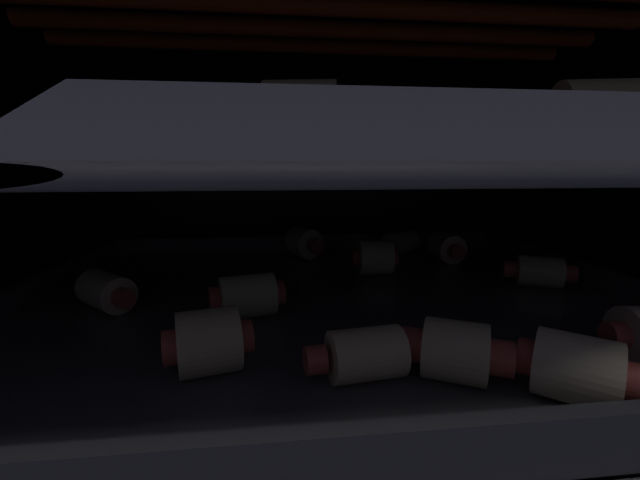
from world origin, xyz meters
The scene contains 27 objects.
ground_plane centered at (0.00, 0.00, -0.60)cm, with size 61.78×45.55×1.20cm, color black.
oven_wall_back centered at (0.00, 22.17, 17.92)cm, with size 61.78×1.20×35.84cm, color black.
heating_element centered at (0.00, 0.00, 34.01)cm, with size 47.50×20.34×1.35cm.
oven_rack_lower centered at (0.00, 0.00, 11.44)cm, with size 56.52×42.29×0.65cm.
baking_tray_lower centered at (0.00, 0.00, 12.32)cm, with size 47.88×37.45×2.51cm.
pig_in_blanket_lower_0 centered at (-0.28, -12.22, 13.77)cm, with size 5.75×3.08×2.63cm.
pig_in_blanket_lower_1 centered at (5.16, 6.25, 14.14)cm, with size 4.47×3.48×3.37cm.
pig_in_blanket_lower_2 centered at (-16.95, -0.54, 13.82)cm, with size 5.39×5.20×2.72cm.
pig_in_blanket_lower_4 centered at (-6.42, -3.28, 13.97)cm, with size 5.44×3.82×3.03cm.
pig_in_blanket_lower_5 centered at (18.59, 0.89, 13.80)cm, with size 5.87×3.94×2.68cm.
pig_in_blanket_lower_6 centered at (8.99, -15.16, 14.03)cm, with size 4.74×4.54×3.14cm.
pig_in_blanket_lower_7 centered at (10.54, 14.85, 13.78)cm, with size 5.31×4.55×2.64cm.
pig_in_blanket_lower_8 centered at (-7.89, -10.71, 14.14)cm, with size 4.73×4.00×3.36cm.
pig_in_blanket_lower_9 centered at (-1.17, 14.38, 14.16)cm, with size 4.49×5.69×3.40cm.
pig_in_blanket_lower_10 centered at (4.38, -12.81, 13.98)cm, with size 5.48×4.09×3.05cm.
pig_in_blanket_lower_11 centered at (14.41, 10.66, 14.02)cm, with size 3.28×5.44×3.12cm.
oven_rack_upper centered at (0.00, 0.00, 22.77)cm, with size 56.66×42.29×0.79cm.
baking_tray_upper centered at (0.00, 0.00, 23.70)cm, with size 47.88×37.45×2.07cm.
pig_in_blanket_upper_0 centered at (8.80, 11.37, 25.55)cm, with size 3.90×5.22×3.01cm.
pig_in_blanket_upper_1 centered at (-11.30, -7.11, 25.36)cm, with size 5.04×5.02×2.62cm.
pig_in_blanket_upper_2 centered at (-20.70, 10.06, 25.73)cm, with size 5.32×3.92×3.37cm.
pig_in_blanket_upper_3 centered at (3.90, -0.96, 25.49)cm, with size 5.98×3.72×2.87cm.
pig_in_blanket_upper_4 centered at (10.82, -12.79, 25.46)cm, with size 6.52×3.68×2.82cm.
pig_in_blanket_upper_5 centered at (-3.04, -10.45, 25.51)cm, with size 5.65×3.44×2.93cm.
pig_in_blanket_upper_6 centered at (-3.06, 8.90, 25.69)cm, with size 3.66×5.55×3.28cm.
pig_in_blanket_upper_7 centered at (10.70, -1.07, 25.31)cm, with size 2.91×5.54×2.53cm.
pig_in_blanket_upper_8 centered at (11.21, 4.90, 25.40)cm, with size 5.04×3.45×2.70cm.
Camera 1 is at (-4.33, -29.99, 23.11)cm, focal length 22.05 mm.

